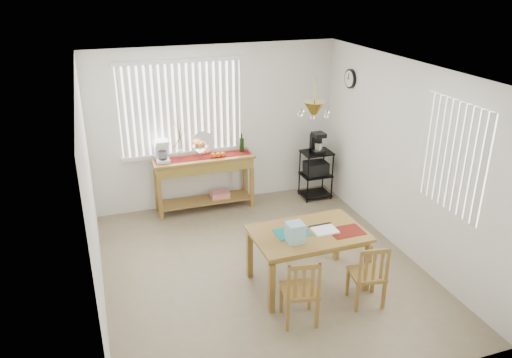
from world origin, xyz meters
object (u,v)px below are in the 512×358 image
object	(u,v)px
chair_left	(300,291)
dining_table	(308,238)
wire_cart	(316,170)
chair_right	(368,275)
sideboard	(205,170)
cart_items	(317,143)

from	to	relation	value
chair_left	dining_table	bearing A→B (deg)	60.11
wire_cart	chair_right	world-z (taller)	wire_cart
sideboard	chair_right	size ratio (longest dim) A/B	1.97
sideboard	dining_table	world-z (taller)	sideboard
sideboard	dining_table	bearing A→B (deg)	-74.38
cart_items	chair_left	size ratio (longest dim) A/B	0.41
wire_cart	dining_table	xyz separation A→B (m)	(-1.19, -2.32, 0.14)
wire_cart	chair_left	xyz separation A→B (m)	(-1.57, -2.98, -0.09)
sideboard	wire_cart	world-z (taller)	sideboard
cart_items	sideboard	bearing A→B (deg)	175.30
sideboard	chair_left	xyz separation A→B (m)	(0.31, -3.15, -0.27)
wire_cart	cart_items	bearing A→B (deg)	90.00
wire_cart	chair_left	bearing A→B (deg)	-117.83
dining_table	chair_right	bearing A→B (deg)	-51.26
dining_table	chair_left	distance (m)	0.80
cart_items	dining_table	size ratio (longest dim) A/B	0.25
cart_items	dining_table	bearing A→B (deg)	-117.14
cart_items	chair_left	bearing A→B (deg)	-117.76
chair_right	dining_table	bearing A→B (deg)	128.74
sideboard	wire_cart	xyz separation A→B (m)	(1.89, -0.16, -0.18)
dining_table	chair_right	xyz separation A→B (m)	(0.49, -0.61, -0.25)
sideboard	wire_cart	size ratio (longest dim) A/B	1.93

